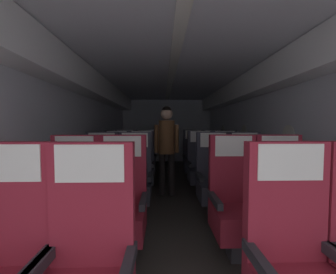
{
  "coord_description": "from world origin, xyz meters",
  "views": [
    {
      "loc": [
        -0.16,
        0.29,
        1.24
      ],
      "look_at": [
        -0.06,
        4.04,
        1.04
      ],
      "focal_mm": 22.68,
      "sensor_mm": 36.0,
      "label": 1
    }
  ],
  "objects_px": {
    "seat_c_left_window": "(101,181)",
    "seat_d_left_window": "(116,168)",
    "seat_b_left_aisle": "(121,206)",
    "seat_c_right_window": "(214,181)",
    "seat_b_right_aisle": "(283,205)",
    "flight_attendant": "(167,141)",
    "seat_c_right_aisle": "(246,180)",
    "seat_d_left_aisle": "(141,168)",
    "seat_d_right_aisle": "(226,167)",
    "seat_e_right_window": "(194,159)",
    "seat_c_left_aisle": "(134,181)",
    "seat_a_right_window": "(298,271)",
    "seat_e_right_aisle": "(213,159)",
    "seat_b_left_window": "(72,207)",
    "seat_b_right_window": "(236,205)",
    "seat_e_left_window": "(125,160)",
    "seat_d_right_window": "(201,167)",
    "seat_e_left_aisle": "(145,160)"
  },
  "relations": [
    {
      "from": "seat_e_right_window",
      "to": "seat_b_left_aisle",
      "type": "bearing_deg",
      "value": -111.71
    },
    {
      "from": "seat_c_right_window",
      "to": "seat_e_left_window",
      "type": "height_order",
      "value": "same"
    },
    {
      "from": "seat_d_right_window",
      "to": "seat_e_left_window",
      "type": "height_order",
      "value": "same"
    },
    {
      "from": "seat_c_right_aisle",
      "to": "seat_d_left_aisle",
      "type": "bearing_deg",
      "value": 149.24
    },
    {
      "from": "seat_b_left_aisle",
      "to": "seat_e_right_window",
      "type": "height_order",
      "value": "same"
    },
    {
      "from": "seat_b_right_window",
      "to": "seat_e_left_window",
      "type": "xyz_separation_m",
      "value": [
        -1.53,
        2.74,
        0.0
      ]
    },
    {
      "from": "seat_c_left_aisle",
      "to": "seat_b_left_aisle",
      "type": "bearing_deg",
      "value": -90.09
    },
    {
      "from": "seat_e_left_window",
      "to": "seat_e_right_aisle",
      "type": "xyz_separation_m",
      "value": [
        1.99,
        0.01,
        0.0
      ]
    },
    {
      "from": "seat_e_left_window",
      "to": "seat_e_left_aisle",
      "type": "height_order",
      "value": "same"
    },
    {
      "from": "seat_c_left_aisle",
      "to": "flight_attendant",
      "type": "xyz_separation_m",
      "value": [
        0.46,
        0.85,
        0.49
      ]
    },
    {
      "from": "seat_b_right_aisle",
      "to": "seat_e_right_window",
      "type": "distance_m",
      "value": 2.78
    },
    {
      "from": "seat_c_left_window",
      "to": "seat_d_left_window",
      "type": "relative_size",
      "value": 1.0
    },
    {
      "from": "seat_b_right_aisle",
      "to": "seat_d_right_window",
      "type": "relative_size",
      "value": 1.0
    },
    {
      "from": "seat_b_left_window",
      "to": "seat_c_right_aisle",
      "type": "xyz_separation_m",
      "value": [
        2.0,
        0.92,
        0.0
      ]
    },
    {
      "from": "seat_a_right_window",
      "to": "seat_d_left_aisle",
      "type": "bearing_deg",
      "value": 111.49
    },
    {
      "from": "seat_a_right_window",
      "to": "seat_e_right_window",
      "type": "xyz_separation_m",
      "value": [
        0.01,
        3.66,
        0.0
      ]
    },
    {
      "from": "seat_b_right_window",
      "to": "seat_c_right_window",
      "type": "height_order",
      "value": "same"
    },
    {
      "from": "seat_b_left_window",
      "to": "seat_d_right_aisle",
      "type": "relative_size",
      "value": 1.0
    },
    {
      "from": "seat_b_left_window",
      "to": "flight_attendant",
      "type": "bearing_deg",
      "value": 62.91
    },
    {
      "from": "seat_c_right_aisle",
      "to": "seat_c_right_window",
      "type": "bearing_deg",
      "value": -179.3
    },
    {
      "from": "seat_e_left_aisle",
      "to": "flight_attendant",
      "type": "relative_size",
      "value": 0.73
    },
    {
      "from": "seat_a_right_window",
      "to": "seat_e_left_window",
      "type": "distance_m",
      "value": 3.97
    },
    {
      "from": "seat_c_left_window",
      "to": "seat_a_right_window",
      "type": "bearing_deg",
      "value": -50.06
    },
    {
      "from": "seat_b_right_window",
      "to": "flight_attendant",
      "type": "bearing_deg",
      "value": 109.35
    },
    {
      "from": "seat_c_right_aisle",
      "to": "seat_c_left_window",
      "type": "bearing_deg",
      "value": 179.42
    },
    {
      "from": "seat_d_left_aisle",
      "to": "flight_attendant",
      "type": "bearing_deg",
      "value": -6.17
    },
    {
      "from": "seat_c_left_window",
      "to": "seat_d_right_window",
      "type": "relative_size",
      "value": 1.0
    },
    {
      "from": "seat_c_left_aisle",
      "to": "seat_d_left_window",
      "type": "height_order",
      "value": "same"
    },
    {
      "from": "seat_e_left_window",
      "to": "seat_b_left_window",
      "type": "bearing_deg",
      "value": -90.0
    },
    {
      "from": "seat_d_right_aisle",
      "to": "seat_e_right_window",
      "type": "height_order",
      "value": "same"
    },
    {
      "from": "seat_c_left_aisle",
      "to": "seat_c_right_window",
      "type": "relative_size",
      "value": 1.0
    },
    {
      "from": "seat_b_left_window",
      "to": "seat_e_right_aisle",
      "type": "relative_size",
      "value": 1.0
    },
    {
      "from": "seat_c_left_aisle",
      "to": "seat_d_right_aisle",
      "type": "xyz_separation_m",
      "value": [
        1.54,
        0.92,
        0.0
      ]
    },
    {
      "from": "seat_d_right_window",
      "to": "flight_attendant",
      "type": "relative_size",
      "value": 0.73
    },
    {
      "from": "seat_c_right_aisle",
      "to": "seat_d_right_aisle",
      "type": "distance_m",
      "value": 0.93
    },
    {
      "from": "seat_b_left_aisle",
      "to": "seat_d_right_aisle",
      "type": "distance_m",
      "value": 2.39
    },
    {
      "from": "seat_b_right_aisle",
      "to": "seat_d_left_window",
      "type": "xyz_separation_m",
      "value": [
        -1.98,
        1.81,
        0.0
      ]
    },
    {
      "from": "seat_d_right_aisle",
      "to": "seat_e_right_aisle",
      "type": "distance_m",
      "value": 0.91
    },
    {
      "from": "seat_b_right_window",
      "to": "seat_c_left_aisle",
      "type": "height_order",
      "value": "same"
    },
    {
      "from": "seat_b_right_aisle",
      "to": "flight_attendant",
      "type": "bearing_deg",
      "value": 121.41
    },
    {
      "from": "seat_e_left_window",
      "to": "seat_d_left_window",
      "type": "bearing_deg",
      "value": -89.38
    },
    {
      "from": "seat_b_right_window",
      "to": "seat_c_left_window",
      "type": "relative_size",
      "value": 1.0
    },
    {
      "from": "seat_b_left_aisle",
      "to": "seat_c_right_window",
      "type": "bearing_deg",
      "value": 39.19
    },
    {
      "from": "seat_b_right_aisle",
      "to": "seat_e_right_aisle",
      "type": "bearing_deg",
      "value": 90.12
    },
    {
      "from": "seat_c_left_window",
      "to": "seat_d_left_window",
      "type": "distance_m",
      "value": 0.89
    },
    {
      "from": "seat_e_right_aisle",
      "to": "flight_attendant",
      "type": "xyz_separation_m",
      "value": [
        -1.07,
        -0.98,
        0.49
      ]
    },
    {
      "from": "seat_b_left_window",
      "to": "seat_c_left_aisle",
      "type": "bearing_deg",
      "value": 64.0
    },
    {
      "from": "seat_b_left_aisle",
      "to": "seat_c_right_window",
      "type": "distance_m",
      "value": 1.42
    },
    {
      "from": "seat_d_right_aisle",
      "to": "flight_attendant",
      "type": "xyz_separation_m",
      "value": [
        -1.08,
        -0.06,
        0.49
      ]
    },
    {
      "from": "seat_c_left_aisle",
      "to": "seat_d_right_aisle",
      "type": "height_order",
      "value": "same"
    }
  ]
}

